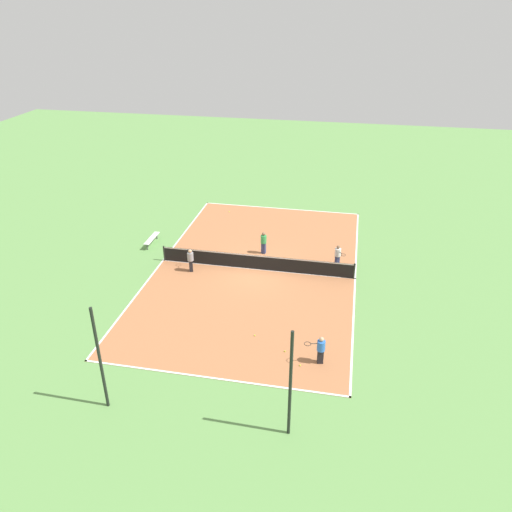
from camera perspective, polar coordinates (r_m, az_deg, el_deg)
The scene contains 14 objects.
ground_plane at distance 29.69m, azimuth 0.00°, elevation -1.54°, with size 80.00×80.00×0.00m, color #60934C.
court_surface at distance 29.69m, azimuth 0.00°, elevation -1.52°, with size 11.75×19.51×0.02m.
tennis_net at distance 29.44m, azimuth 0.00°, elevation -0.66°, with size 11.55×0.10×0.97m.
bench at distance 33.24m, azimuth -11.82°, elevation 1.95°, with size 0.36×1.96×0.45m.
player_baseline_gray at distance 29.35m, azimuth -7.50°, elevation -0.32°, with size 0.66×0.99×1.43m.
player_near_blue at distance 22.32m, azimuth 7.40°, elevation -10.44°, with size 0.98×0.55×1.38m.
player_far_green at distance 31.13m, azimuth 0.87°, elevation 1.66°, with size 0.44×0.44×1.45m.
player_near_white at distance 30.05m, azimuth 9.33°, elevation 0.15°, with size 0.78×0.96×1.36m.
tennis_ball_far_baseline at distance 37.64m, azimuth -3.08°, elevation 5.08°, with size 0.07×0.07×0.07m, color #CCE033.
tennis_ball_right_alley at distance 23.22m, azimuth 3.31°, elevation -10.80°, with size 0.07×0.07×0.07m, color #CCE033.
tennis_ball_midcourt at distance 22.51m, azimuth 5.06°, elevation -12.33°, with size 0.07×0.07×0.07m, color #CCE033.
tennis_ball_left_sideline at distance 24.13m, azimuth -0.15°, elevation -9.05°, with size 0.07×0.07×0.07m, color #CCE033.
fence_post_back_left at distance 18.14m, azimuth 3.94°, elevation -14.51°, with size 0.12×0.12×4.65m.
fence_post_back_right at distance 20.05m, azimuth -17.42°, elevation -11.20°, with size 0.12×0.12×4.65m.
Camera 1 is at (-5.04, 25.42, 14.49)m, focal length 35.00 mm.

